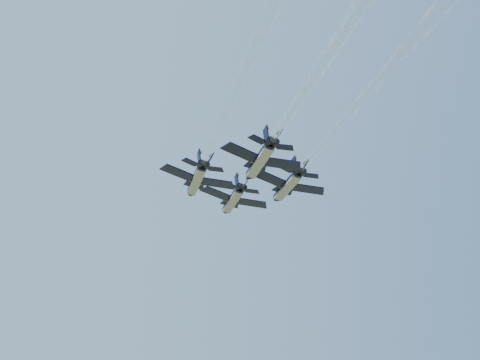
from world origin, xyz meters
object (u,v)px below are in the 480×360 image
object	(u,v)px
jet_left	(197,180)
jet_right	(287,186)
jet_slot	(260,160)
jet_lead	(233,200)

from	to	relation	value
jet_left	jet_right	size ratio (longest dim) A/B	1.00
jet_right	jet_slot	bearing A→B (deg)	-125.48
jet_lead	jet_right	world-z (taller)	same
jet_lead	jet_right	xyz separation A→B (m)	(7.38, -11.64, 0.00)
jet_right	jet_slot	xyz separation A→B (m)	(-9.39, -11.00, 0.00)
jet_lead	jet_right	distance (m)	13.78
jet_slot	jet_lead	bearing A→B (deg)	89.93
jet_lead	jet_right	bearing A→B (deg)	-52.63
jet_lead	jet_slot	distance (m)	22.72
jet_right	jet_slot	distance (m)	14.46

